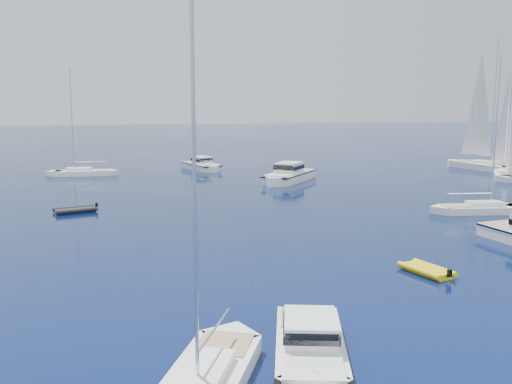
# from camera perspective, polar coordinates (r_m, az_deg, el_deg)

# --- Properties ---
(ground) EXTENTS (400.00, 400.00, 0.00)m
(ground) POSITION_cam_1_polar(r_m,az_deg,el_deg) (32.08, 13.74, -11.28)
(ground) COLOR #091956
(ground) RESTS_ON ground
(motor_cruiser_near) EXTENTS (4.80, 9.91, 2.50)m
(motor_cruiser_near) POSITION_cam_1_polar(r_m,az_deg,el_deg) (26.18, 5.16, -15.89)
(motor_cruiser_near) COLOR white
(motor_cruiser_near) RESTS_ON ground
(motor_cruiser_distant) EXTENTS (9.82, 11.85, 3.13)m
(motor_cruiser_distant) POSITION_cam_1_polar(r_m,az_deg,el_deg) (77.40, 3.08, 1.01)
(motor_cruiser_distant) COLOR silver
(motor_cruiser_distant) RESTS_ON ground
(motor_cruiser_horizon) EXTENTS (6.42, 9.83, 2.48)m
(motor_cruiser_horizon) POSITION_cam_1_polar(r_m,az_deg,el_deg) (89.87, -5.12, 2.14)
(motor_cruiser_horizon) COLOR white
(motor_cruiser_horizon) RESTS_ON ground
(sailboat_centre) EXTENTS (10.49, 3.53, 15.15)m
(sailboat_centre) POSITION_cam_1_polar(r_m,az_deg,el_deg) (60.75, 20.52, -1.86)
(sailboat_centre) COLOR silver
(sailboat_centre) RESTS_ON ground
(sailboat_sails_r) EXTENTS (8.56, 14.09, 20.23)m
(sailboat_sails_r) POSITION_cam_1_polar(r_m,az_deg,el_deg) (96.06, 20.70, 2.04)
(sailboat_sails_r) COLOR silver
(sailboat_sails_r) RESTS_ON ground
(sailboat_far_l) EXTENTS (10.39, 2.90, 15.19)m
(sailboat_far_l) POSITION_cam_1_polar(r_m,az_deg,el_deg) (86.52, -16.18, 1.53)
(sailboat_far_l) COLOR white
(sailboat_far_l) RESTS_ON ground
(sailboat_sails_far) EXTENTS (7.43, 10.80, 15.77)m
(sailboat_sails_far) POSITION_cam_1_polar(r_m,az_deg,el_deg) (87.29, 22.57, 1.25)
(sailboat_sails_far) COLOR silver
(sailboat_sails_far) RESTS_ON ground
(tender_yellow) EXTENTS (3.19, 4.18, 0.95)m
(tender_yellow) POSITION_cam_1_polar(r_m,az_deg,el_deg) (39.44, 15.89, -7.46)
(tender_yellow) COLOR yellow
(tender_yellow) RESTS_ON ground
(tender_grey_far) EXTENTS (4.58, 3.45, 0.95)m
(tender_grey_far) POSITION_cam_1_polar(r_m,az_deg,el_deg) (59.65, -16.81, -1.86)
(tender_grey_far) COLOR black
(tender_grey_far) RESTS_ON ground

